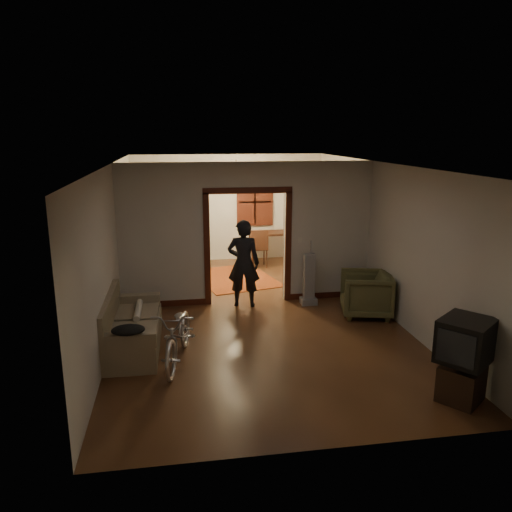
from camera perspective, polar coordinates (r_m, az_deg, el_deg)
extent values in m
cube|color=#3D2213|center=(9.53, -0.29, -6.59)|extent=(5.00, 8.50, 0.01)
cube|color=white|center=(8.94, -0.31, 10.47)|extent=(5.00, 8.50, 0.01)
cube|color=beige|center=(13.28, -3.16, 5.51)|extent=(5.00, 0.02, 2.80)
cube|color=beige|center=(9.09, -16.06, 1.06)|extent=(0.02, 8.50, 2.80)
cube|color=beige|center=(9.82, 14.27, 2.11)|extent=(0.02, 8.50, 2.80)
cube|color=beige|center=(9.86, -0.98, 2.58)|extent=(5.00, 0.14, 2.80)
cube|color=#3D170E|center=(9.92, -0.97, 0.88)|extent=(1.74, 0.20, 2.32)
cube|color=black|center=(13.31, -0.14, 6.20)|extent=(0.98, 0.06, 1.28)
sphere|color=#FFE0A5|center=(11.44, -2.28, 8.96)|extent=(0.24, 0.24, 0.24)
cube|color=silver|center=(10.02, 5.04, 1.83)|extent=(0.08, 0.01, 0.12)
cube|color=#6E6449|center=(8.14, -14.13, -7.36)|extent=(0.90, 1.94, 0.88)
cylinder|color=beige|center=(8.38, -13.32, -6.04)|extent=(0.10, 0.83, 0.10)
ellipsoid|color=black|center=(7.21, -14.41, -8.18)|extent=(0.46, 0.35, 0.13)
imported|color=silver|center=(7.55, -8.80, -8.78)|extent=(0.90, 1.78, 0.89)
imported|color=brown|center=(9.55, 12.43, -4.26)|extent=(1.09, 1.07, 0.82)
cube|color=black|center=(7.06, 22.39, -13.30)|extent=(0.70, 0.69, 0.47)
cube|color=black|center=(6.82, 22.85, -8.86)|extent=(0.85, 0.84, 0.55)
cube|color=gray|center=(9.94, 6.08, -2.67)|extent=(0.37, 0.32, 1.03)
imported|color=black|center=(9.71, -1.44, -0.85)|extent=(0.71, 0.54, 1.73)
cube|color=maroon|center=(11.77, -2.42, -2.52)|extent=(2.11, 2.48, 0.02)
cube|color=#212E1C|center=(12.76, -8.53, 2.66)|extent=(0.94, 0.61, 1.76)
sphere|color=#1E5972|center=(12.60, -8.70, 7.39)|extent=(0.30, 0.30, 0.30)
cube|color=#321A10|center=(13.10, 1.57, 0.96)|extent=(1.11, 0.66, 0.80)
cube|color=#321A10|center=(12.65, 0.25, 0.93)|extent=(0.49, 0.49, 0.99)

